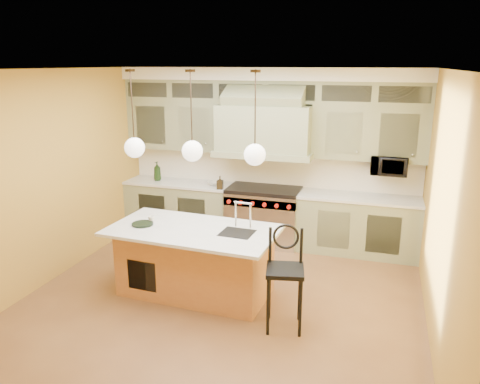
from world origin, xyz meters
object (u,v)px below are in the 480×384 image
(counter_stool, at_px, (285,271))
(microwave, at_px, (389,165))
(range, at_px, (264,215))
(kitchen_island, at_px, (196,260))

(counter_stool, bearing_deg, microwave, 56.29)
(range, bearing_deg, kitchen_island, -100.93)
(range, xyz_separation_m, kitchen_island, (-0.39, -2.04, -0.01))
(range, relative_size, kitchen_island, 0.54)
(range, xyz_separation_m, microwave, (1.95, 0.11, 0.96))
(counter_stool, bearing_deg, kitchen_island, 148.98)
(kitchen_island, bearing_deg, microwave, 45.54)
(microwave, bearing_deg, kitchen_island, -137.47)
(microwave, bearing_deg, range, -176.88)
(range, bearing_deg, microwave, 3.12)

